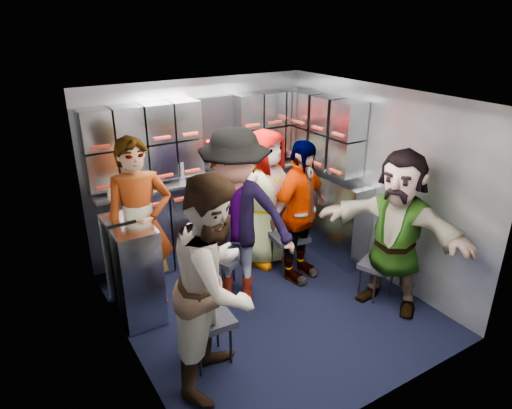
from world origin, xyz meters
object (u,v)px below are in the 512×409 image
jump_seat_center (256,222)px  attendant_arc_a (216,283)px  jump_seat_near_left (208,322)px  attendant_arc_c (265,198)px  attendant_arc_d (299,213)px  attendant_arc_e (396,232)px  jump_seat_mid_right (289,238)px  attendant_arc_b (235,219)px  jump_seat_mid_left (228,260)px  attendant_standing (140,225)px  jump_seat_near_right (377,266)px

jump_seat_center → attendant_arc_a: (-1.33, -1.57, 0.45)m
jump_seat_near_left → attendant_arc_c: (1.33, 1.21, 0.40)m
attendant_arc_d → attendant_arc_e: (0.48, -0.91, 0.03)m
attendant_arc_e → attendant_arc_c: bearing=-178.7°
jump_seat_center → attendant_arc_c: attendant_arc_c is taller
jump_seat_mid_right → attendant_arc_c: size_ratio=0.28×
jump_seat_mid_right → attendant_arc_d: (0.00, -0.18, 0.39)m
attendant_arc_b → attendant_arc_e: attendant_arc_b is taller
jump_seat_mid_left → attendant_arc_e: 1.73m
jump_seat_mid_right → jump_seat_mid_left: bearing=179.7°
jump_seat_mid_left → jump_seat_center: (0.67, 0.51, 0.07)m
jump_seat_center → attendant_arc_e: size_ratio=0.31×
jump_seat_center → attendant_standing: 1.58m
jump_seat_center → attendant_standing: size_ratio=0.29×
jump_seat_near_right → attendant_arc_c: attendant_arc_c is taller
jump_seat_mid_left → jump_seat_mid_right: 0.78m
attendant_standing → attendant_arc_e: bearing=-20.4°
jump_seat_mid_left → jump_seat_near_right: size_ratio=1.01×
jump_seat_near_left → attendant_arc_e: bearing=-6.0°
jump_seat_near_right → attendant_arc_d: attendant_arc_d is taller
jump_seat_mid_left → attendant_arc_c: (0.67, 0.33, 0.45)m
jump_seat_near_left → attendant_arc_c: size_ratio=0.28×
attendant_arc_c → attendant_arc_e: attendant_arc_e is taller
jump_seat_mid_left → jump_seat_mid_right: bearing=-0.3°
jump_seat_near_right → attendant_arc_a: attendant_arc_a is taller
jump_seat_near_left → attendant_arc_a: 0.51m
jump_seat_center → attendant_arc_d: attendant_arc_d is taller
attendant_arc_d → attendant_arc_c: bearing=84.4°
attendant_arc_e → jump_seat_mid_right: bearing=-177.5°
jump_seat_mid_left → attendant_arc_c: bearing=26.1°
attendant_arc_c → attendant_arc_d: bearing=-95.6°
attendant_arc_c → attendant_arc_e: 1.54m
jump_seat_near_right → jump_seat_mid_left: bearing=144.2°
jump_seat_mid_right → attendant_standing: 1.69m
jump_seat_near_left → jump_seat_center: (1.33, 1.39, 0.02)m
jump_seat_mid_right → attendant_arc_a: size_ratio=0.26×
jump_seat_near_left → jump_seat_mid_right: same height
attendant_arc_d → jump_seat_center: bearing=81.2°
attendant_arc_a → attendant_arc_b: bearing=8.7°
attendant_arc_a → attendant_arc_e: attendant_arc_a is taller
jump_seat_center → jump_seat_near_left: bearing=-133.7°
attendant_arc_c → attendant_standing: bearing=165.5°
attendant_standing → attendant_arc_d: 1.66m
jump_seat_near_right → attendant_arc_e: size_ratio=0.26×
jump_seat_mid_right → jump_seat_near_right: bearing=-61.9°
jump_seat_center → attendant_arc_c: bearing=-90.0°
jump_seat_mid_left → jump_seat_center: 0.84m
attendant_arc_e → jump_seat_center: bearing=179.0°
jump_seat_near_right → attendant_arc_c: bearing=115.7°
jump_seat_near_left → attendant_arc_e: (1.93, -0.20, 0.42)m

